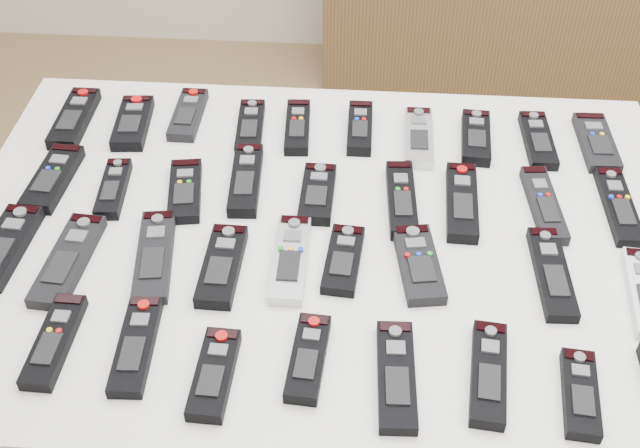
# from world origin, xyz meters

# --- Properties ---
(table) EXTENTS (1.25, 0.88, 0.78)m
(table) POSITION_xyz_m (-0.09, 0.03, 0.72)
(table) COLOR white
(table) RESTS_ON ground
(remote_0) EXTENTS (0.06, 0.18, 0.02)m
(remote_0) POSITION_xyz_m (-0.60, 0.31, 0.79)
(remote_0) COLOR black
(remote_0) RESTS_ON table
(remote_1) EXTENTS (0.07, 0.16, 0.02)m
(remote_1) POSITION_xyz_m (-0.48, 0.30, 0.79)
(remote_1) COLOR black
(remote_1) RESTS_ON table
(remote_2) EXTENTS (0.05, 0.16, 0.02)m
(remote_2) POSITION_xyz_m (-0.38, 0.34, 0.79)
(remote_2) COLOR black
(remote_2) RESTS_ON table
(remote_3) EXTENTS (0.06, 0.16, 0.02)m
(remote_3) POSITION_xyz_m (-0.25, 0.31, 0.79)
(remote_3) COLOR black
(remote_3) RESTS_ON table
(remote_4) EXTENTS (0.05, 0.16, 0.02)m
(remote_4) POSITION_xyz_m (-0.16, 0.31, 0.79)
(remote_4) COLOR black
(remote_4) RESTS_ON table
(remote_5) EXTENTS (0.05, 0.15, 0.02)m
(remote_5) POSITION_xyz_m (-0.03, 0.32, 0.79)
(remote_5) COLOR black
(remote_5) RESTS_ON table
(remote_6) EXTENTS (0.05, 0.17, 0.02)m
(remote_6) POSITION_xyz_m (0.08, 0.29, 0.79)
(remote_6) COLOR #B7B7BC
(remote_6) RESTS_ON table
(remote_7) EXTENTS (0.06, 0.16, 0.02)m
(remote_7) POSITION_xyz_m (0.19, 0.30, 0.79)
(remote_7) COLOR black
(remote_7) RESTS_ON table
(remote_8) EXTENTS (0.06, 0.17, 0.02)m
(remote_8) POSITION_xyz_m (0.31, 0.30, 0.79)
(remote_8) COLOR black
(remote_8) RESTS_ON table
(remote_9) EXTENTS (0.07, 0.17, 0.02)m
(remote_9) POSITION_xyz_m (0.42, 0.31, 0.79)
(remote_9) COLOR black
(remote_9) RESTS_ON table
(remote_10) EXTENTS (0.07, 0.18, 0.02)m
(remote_10) POSITION_xyz_m (-0.58, 0.12, 0.79)
(remote_10) COLOR black
(remote_10) RESTS_ON table
(remote_11) EXTENTS (0.05, 0.15, 0.02)m
(remote_11) POSITION_xyz_m (-0.47, 0.10, 0.79)
(remote_11) COLOR black
(remote_11) RESTS_ON table
(remote_12) EXTENTS (0.08, 0.16, 0.02)m
(remote_12) POSITION_xyz_m (-0.34, 0.11, 0.79)
(remote_12) COLOR black
(remote_12) RESTS_ON table
(remote_13) EXTENTS (0.06, 0.19, 0.02)m
(remote_13) POSITION_xyz_m (-0.23, 0.14, 0.79)
(remote_13) COLOR black
(remote_13) RESTS_ON table
(remote_14) EXTENTS (0.06, 0.15, 0.02)m
(remote_14) POSITION_xyz_m (-0.10, 0.12, 0.79)
(remote_14) COLOR black
(remote_14) RESTS_ON table
(remote_15) EXTENTS (0.06, 0.19, 0.02)m
(remote_15) POSITION_xyz_m (0.05, 0.11, 0.79)
(remote_15) COLOR black
(remote_15) RESTS_ON table
(remote_16) EXTENTS (0.06, 0.19, 0.02)m
(remote_16) POSITION_xyz_m (0.15, 0.11, 0.79)
(remote_16) COLOR black
(remote_16) RESTS_ON table
(remote_17) EXTENTS (0.06, 0.19, 0.02)m
(remote_17) POSITION_xyz_m (0.29, 0.12, 0.79)
(remote_17) COLOR black
(remote_17) RESTS_ON table
(remote_18) EXTENTS (0.05, 0.19, 0.02)m
(remote_18) POSITION_xyz_m (0.42, 0.12, 0.79)
(remote_18) COLOR black
(remote_18) RESTS_ON table
(remote_19) EXTENTS (0.07, 0.19, 0.02)m
(remote_19) POSITION_xyz_m (-0.60, -0.06, 0.79)
(remote_19) COLOR black
(remote_19) RESTS_ON table
(remote_20) EXTENTS (0.07, 0.21, 0.02)m
(remote_20) POSITION_xyz_m (-0.49, -0.08, 0.79)
(remote_20) COLOR black
(remote_20) RESTS_ON table
(remote_21) EXTENTS (0.08, 0.21, 0.02)m
(remote_21) POSITION_xyz_m (-0.36, -0.06, 0.79)
(remote_21) COLOR black
(remote_21) RESTS_ON table
(remote_22) EXTENTS (0.06, 0.17, 0.02)m
(remote_22) POSITION_xyz_m (-0.24, -0.07, 0.79)
(remote_22) COLOR black
(remote_22) RESTS_ON table
(remote_23) EXTENTS (0.05, 0.19, 0.02)m
(remote_23) POSITION_xyz_m (-0.13, -0.05, 0.79)
(remote_23) COLOR #B7B7BC
(remote_23) RESTS_ON table
(remote_24) EXTENTS (0.07, 0.15, 0.02)m
(remote_24) POSITION_xyz_m (-0.05, -0.04, 0.79)
(remote_24) COLOR black
(remote_24) RESTS_ON table
(remote_25) EXTENTS (0.09, 0.17, 0.02)m
(remote_25) POSITION_xyz_m (0.07, -0.05, 0.79)
(remote_25) COLOR black
(remote_25) RESTS_ON table
(remote_26) EXTENTS (0.06, 0.20, 0.02)m
(remote_26) POSITION_xyz_m (0.28, -0.05, 0.79)
(remote_26) COLOR black
(remote_26) RESTS_ON table
(remote_29) EXTENTS (0.05, 0.17, 0.02)m
(remote_29) POSITION_xyz_m (-0.46, -0.24, 0.79)
(remote_29) COLOR black
(remote_29) RESTS_ON table
(remote_30) EXTENTS (0.06, 0.18, 0.02)m
(remote_30) POSITION_xyz_m (-0.34, -0.24, 0.79)
(remote_30) COLOR black
(remote_30) RESTS_ON table
(remote_31) EXTENTS (0.06, 0.15, 0.02)m
(remote_31) POSITION_xyz_m (-0.22, -0.29, 0.79)
(remote_31) COLOR black
(remote_31) RESTS_ON table
(remote_32) EXTENTS (0.06, 0.15, 0.02)m
(remote_32) POSITION_xyz_m (-0.09, -0.25, 0.79)
(remote_32) COLOR black
(remote_32) RESTS_ON table
(remote_33) EXTENTS (0.06, 0.19, 0.02)m
(remote_33) POSITION_xyz_m (0.04, -0.27, 0.79)
(remote_33) COLOR black
(remote_33) RESTS_ON table
(remote_34) EXTENTS (0.07, 0.18, 0.02)m
(remote_34) POSITION_xyz_m (0.17, -0.26, 0.79)
(remote_34) COLOR black
(remote_34) RESTS_ON table
(remote_35) EXTENTS (0.06, 0.15, 0.02)m
(remote_35) POSITION_xyz_m (0.29, -0.28, 0.79)
(remote_35) COLOR black
(remote_35) RESTS_ON table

